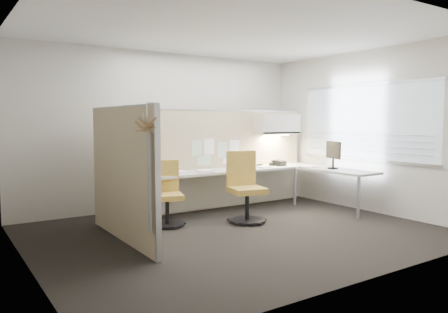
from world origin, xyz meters
TOP-DOWN VIEW (x-y plane):
  - floor at (0.00, 0.00)m, footprint 5.50×4.50m
  - ceiling at (0.00, 0.00)m, footprint 5.50×4.50m
  - wall_back at (0.00, 2.25)m, footprint 5.50×0.02m
  - wall_front at (0.00, -2.25)m, footprint 5.50×0.02m
  - wall_left at (-2.75, 0.00)m, footprint 0.02×4.50m
  - wall_right at (2.75, 0.00)m, footprint 0.02×4.50m
  - window_pane at (2.73, 0.00)m, footprint 0.01×2.80m
  - partition_back at (0.55, 1.60)m, footprint 4.10×0.06m
  - partition_left at (-1.50, 0.50)m, footprint 0.06×2.20m
  - desk at (0.93, 1.13)m, footprint 4.00×2.07m
  - overhead_bin at (1.90, 1.39)m, footprint 0.90×0.36m
  - task_light_strip at (1.90, 1.39)m, footprint 0.60×0.06m
  - pinned_papers at (0.63, 1.57)m, footprint 1.01×0.00m
  - poster at (-1.05, 1.57)m, footprint 0.28×0.00m
  - chair_left at (-0.66, 0.92)m, footprint 0.56×0.58m
  - chair_right at (0.48, 0.46)m, footprint 0.61×0.63m
  - monitor at (2.30, 0.32)m, footprint 0.19×0.45m
  - phone at (1.86, 1.24)m, footprint 0.25×0.23m
  - stapler at (1.43, 1.31)m, footprint 0.15×0.09m
  - tape_dispenser at (1.74, 1.32)m, footprint 0.11×0.09m
  - coat_hook at (-1.58, -0.50)m, footprint 0.18×0.49m
  - paper_stack_0 at (-1.00, 1.26)m, footprint 0.25×0.31m
  - paper_stack_1 at (-0.21, 1.35)m, footprint 0.25×0.31m
  - paper_stack_2 at (0.16, 1.14)m, footprint 0.26×0.32m
  - paper_stack_3 at (0.84, 1.24)m, footprint 0.26×0.32m
  - paper_stack_4 at (1.40, 1.20)m, footprint 0.28×0.34m
  - paper_stack_5 at (2.13, 0.75)m, footprint 0.31×0.36m

SIDE VIEW (x-z plane):
  - floor at x=0.00m, z-range -0.01..0.00m
  - chair_left at x=-0.66m, z-range -0.03..0.93m
  - chair_right at x=0.48m, z-range -0.04..1.05m
  - desk at x=0.93m, z-range 0.24..0.97m
  - paper_stack_3 at x=0.84m, z-range 0.73..0.74m
  - paper_stack_4 at x=1.40m, z-range 0.73..0.75m
  - paper_stack_1 at x=-0.21m, z-range 0.73..0.75m
  - paper_stack_5 at x=2.13m, z-range 0.73..0.75m
  - paper_stack_0 at x=-1.00m, z-range 0.73..0.76m
  - paper_stack_2 at x=0.16m, z-range 0.73..0.76m
  - stapler at x=1.43m, z-range 0.73..0.78m
  - tape_dispenser at x=1.74m, z-range 0.73..0.79m
  - phone at x=1.86m, z-range 0.72..0.84m
  - partition_back at x=0.55m, z-range 0.00..1.75m
  - partition_left at x=-1.50m, z-range 0.00..1.75m
  - monitor at x=2.30m, z-range 0.77..1.25m
  - pinned_papers at x=0.63m, z-range 0.80..1.27m
  - task_light_strip at x=1.90m, z-range 1.29..1.31m
  - wall_back at x=0.00m, z-range 0.00..2.80m
  - wall_front at x=0.00m, z-range 0.00..2.80m
  - wall_left at x=-2.75m, z-range 0.00..2.80m
  - wall_right at x=2.75m, z-range 0.00..2.80m
  - coat_hook at x=-1.58m, z-range 0.68..2.13m
  - poster at x=-1.05m, z-range 1.24..1.59m
  - overhead_bin at x=1.90m, z-range 1.32..1.70m
  - window_pane at x=2.73m, z-range 0.90..2.20m
  - ceiling at x=0.00m, z-range 2.80..2.81m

